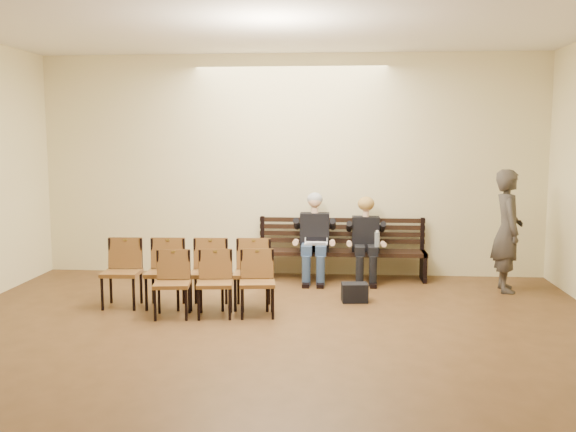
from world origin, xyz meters
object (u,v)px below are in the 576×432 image
object	(u,v)px
bench	(341,265)
seated_man	(314,238)
chair_row_back	(215,284)
seated_woman	(366,243)
laptop	(316,245)
passerby	(508,222)
water_bottle	(377,247)
bag	(355,293)
chair_row_front	(187,274)

from	to	relation	value
bench	seated_man	bearing A→B (deg)	-163.98
bench	chair_row_back	bearing A→B (deg)	-124.90
seated_woman	bench	bearing A→B (deg)	161.88
seated_man	laptop	xyz separation A→B (m)	(0.03, -0.16, -0.09)
passerby	bench	bearing A→B (deg)	77.90
seated_man	water_bottle	distance (m)	0.98
water_bottle	bag	distance (m)	1.18
bag	chair_row_back	world-z (taller)	chair_row_back
passerby	bag	bearing A→B (deg)	112.15
bench	seated_man	distance (m)	0.62
seated_woman	laptop	xyz separation A→B (m)	(-0.76, -0.16, -0.02)
seated_woman	water_bottle	world-z (taller)	seated_woman
seated_woman	laptop	distance (m)	0.77
bench	chair_row_front	xyz separation A→B (m)	(-2.01, -1.84, 0.22)
bag	chair_row_front	bearing A→B (deg)	-168.24
passerby	chair_row_front	world-z (taller)	passerby
passerby	seated_woman	bearing A→B (deg)	78.62
passerby	chair_row_back	bearing A→B (deg)	114.97
bag	passerby	world-z (taller)	passerby
bench	laptop	xyz separation A→B (m)	(-0.39, -0.28, 0.35)
seated_woman	chair_row_back	size ratio (longest dim) A/B	0.81
water_bottle	bag	xyz separation A→B (m)	(-0.35, -1.03, -0.45)
bench	bag	distance (m)	1.40
bag	seated_man	bearing A→B (deg)	114.84
laptop	chair_row_back	bearing A→B (deg)	-117.91
seated_woman	chair_row_back	distance (m)	2.87
seated_man	water_bottle	xyz separation A→B (m)	(0.94, -0.24, -0.09)
chair_row_front	chair_row_back	size ratio (longest dim) A/B	1.47
seated_woman	water_bottle	bearing A→B (deg)	-57.21
chair_row_front	laptop	bearing A→B (deg)	41.47
bench	seated_woman	world-z (taller)	seated_woman
chair_row_front	seated_woman	bearing A→B (deg)	33.43
laptop	passerby	xyz separation A→B (m)	(2.74, -0.32, 0.43)
seated_man	laptop	bearing A→B (deg)	-80.08
seated_woman	bag	bearing A→B (deg)	-98.83
laptop	bag	size ratio (longest dim) A/B	1.01
chair_row_back	seated_woman	bearing A→B (deg)	40.40
bag	chair_row_front	xyz separation A→B (m)	(-2.18, -0.45, 0.32)
bench	laptop	size ratio (longest dim) A/B	7.48
bag	chair_row_back	xyz separation A→B (m)	(-1.73, -0.85, 0.28)
seated_woman	passerby	size ratio (longest dim) A/B	0.59
seated_man	passerby	distance (m)	2.83
bench	chair_row_front	distance (m)	2.73
water_bottle	passerby	xyz separation A→B (m)	(1.83, -0.24, 0.43)
seated_woman	chair_row_back	world-z (taller)	seated_woman
bag	chair_row_front	size ratio (longest dim) A/B	0.16
bench	chair_row_back	world-z (taller)	chair_row_back
water_bottle	seated_man	bearing A→B (deg)	165.54
seated_man	chair_row_back	size ratio (longest dim) A/B	0.91
laptop	water_bottle	size ratio (longest dim) A/B	1.37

